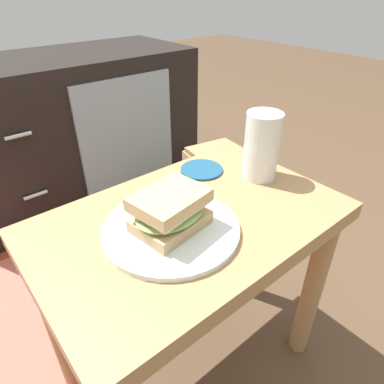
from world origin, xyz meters
The scene contains 8 objects.
ground_plane centered at (0.00, 0.00, 0.00)m, with size 8.00×8.00×0.00m, color #4C3826.
side_table centered at (0.00, 0.00, 0.37)m, with size 0.56×0.36×0.46m.
tv_cabinet centered at (0.16, 0.95, 0.29)m, with size 0.96×0.46×0.58m.
plate centered at (-0.05, -0.01, 0.47)m, with size 0.23×0.23×0.01m, color silver.
sandwich_front centered at (-0.05, -0.01, 0.50)m, with size 0.14×0.11×0.07m.
beer_glass centered at (0.21, 0.02, 0.53)m, with size 0.07×0.07×0.14m.
coaster centered at (0.13, 0.11, 0.46)m, with size 0.09×0.09×0.01m, color navy.
paper_bag centered at (0.45, 0.41, 0.15)m, with size 0.21×0.17×0.32m.
Camera 1 is at (-0.31, -0.38, 0.83)m, focal length 31.80 mm.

